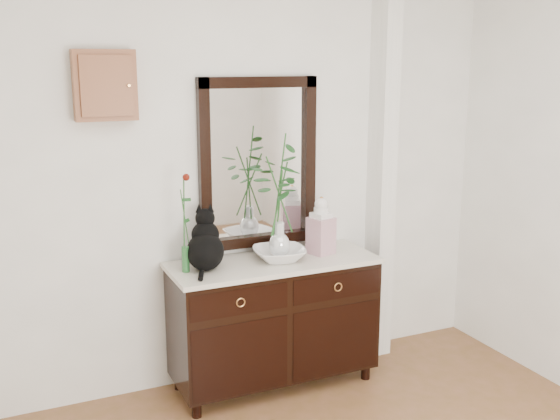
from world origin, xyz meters
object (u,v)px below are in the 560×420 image
sideboard (274,316)px  ginger_jar (321,225)px  cat (205,239)px  lotus_bowl (279,254)px

sideboard → ginger_jar: size_ratio=3.45×
sideboard → ginger_jar: 0.67m
sideboard → cat: (-0.44, 0.02, 0.56)m
lotus_bowl → ginger_jar: size_ratio=0.86×
cat → lotus_bowl: cat is taller
cat → lotus_bowl: 0.50m
sideboard → ginger_jar: (0.35, 0.02, 0.57)m
sideboard → cat: bearing=177.7°
sideboard → cat: cat is taller
cat → sideboard: bearing=18.1°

